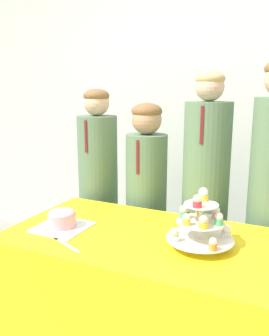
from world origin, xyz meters
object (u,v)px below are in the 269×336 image
at_px(student_1, 146,209).
at_px(student_2, 204,206).
at_px(student_0, 99,198).
at_px(cake_knife, 59,240).
at_px(cupcake_stand, 200,223).
at_px(round_cake, 62,219).

xyz_separation_m(student_1, student_2, (0.41, 0.00, 0.08)).
relative_size(student_0, student_1, 1.06).
relative_size(cake_knife, cupcake_stand, 0.81).
bearing_deg(student_2, student_1, -180.00).
bearing_deg(round_cake, student_0, 105.50).
relative_size(cupcake_stand, student_1, 0.22).
relative_size(round_cake, cupcake_stand, 0.84).
distance_m(cupcake_stand, student_1, 0.84).
xyz_separation_m(cupcake_stand, student_1, (-0.55, 0.61, -0.21)).
distance_m(cupcake_stand, student_0, 1.13).
bearing_deg(round_cake, student_2, 49.24).
bearing_deg(cake_knife, cupcake_stand, 42.45).
bearing_deg(student_1, cake_knife, -97.39).
xyz_separation_m(round_cake, cupcake_stand, (0.74, 0.09, 0.07)).
distance_m(student_1, student_2, 0.42).
relative_size(cake_knife, student_2, 0.16).
bearing_deg(round_cake, cupcake_stand, 7.09).
bearing_deg(student_1, student_0, 180.00).
relative_size(round_cake, student_1, 0.19).
bearing_deg(cake_knife, student_1, 105.61).
distance_m(round_cake, student_0, 0.74).
xyz_separation_m(round_cake, student_1, (0.19, 0.70, -0.13)).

